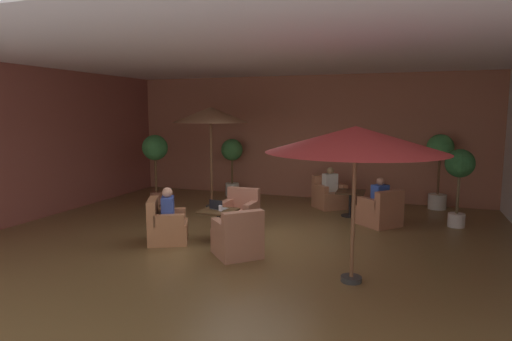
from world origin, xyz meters
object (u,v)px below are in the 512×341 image
(iced_drink_cup, at_px, (221,208))
(armchair_front_left_south, at_px, (166,227))
(armchair_front_left_east, at_px, (240,214))
(armchair_front_right_north, at_px, (381,212))
(armchair_front_left_north, at_px, (238,238))
(potted_tree_mid_right, at_px, (459,172))
(armchair_front_right_east, at_px, (329,196))
(potted_tree_right_corner, at_px, (155,153))
(open_laptop, at_px, (218,207))
(patio_umbrella_center_beige, at_px, (356,140))
(potted_tree_left_corner, at_px, (440,159))
(patron_blue_shirt, at_px, (330,181))
(patron_with_friend, at_px, (168,207))
(patio_umbrella_tall_red, at_px, (211,115))
(potted_tree_mid_left, at_px, (232,158))
(patron_by_window, at_px, (380,194))
(cafe_table_front_right, at_px, (350,198))
(cafe_table_front_left, at_px, (218,217))

(iced_drink_cup, bearing_deg, armchair_front_left_south, -157.73)
(armchair_front_left_east, relative_size, armchair_front_right_north, 0.82)
(armchair_front_left_north, xyz_separation_m, potted_tree_mid_right, (3.90, 3.51, 0.93))
(armchair_front_right_east, xyz_separation_m, potted_tree_mid_right, (3.06, -0.98, 0.94))
(potted_tree_right_corner, height_order, open_laptop, potted_tree_right_corner)
(patio_umbrella_center_beige, bearing_deg, armchair_front_right_north, 86.75)
(potted_tree_left_corner, bearing_deg, patron_blue_shirt, -162.75)
(armchair_front_left_south, xyz_separation_m, potted_tree_right_corner, (-2.19, 3.08, 1.12))
(patron_with_friend, bearing_deg, patron_blue_shirt, 59.26)
(patio_umbrella_tall_red, relative_size, iced_drink_cup, 24.58)
(patio_umbrella_tall_red, relative_size, potted_tree_right_corner, 1.39)
(patio_umbrella_tall_red, bearing_deg, potted_tree_left_corner, 19.13)
(armchair_front_left_east, relative_size, patio_umbrella_tall_red, 0.32)
(potted_tree_mid_left, bearing_deg, armchair_front_right_east, -11.85)
(armchair_front_left_east, distance_m, patron_blue_shirt, 3.12)
(armchair_front_right_north, bearing_deg, potted_tree_left_corner, 60.12)
(patron_blue_shirt, relative_size, open_laptop, 1.91)
(armchair_front_left_east, xyz_separation_m, patron_by_window, (2.93, 1.26, 0.42))
(armchair_front_right_east, distance_m, open_laptop, 4.03)
(potted_tree_mid_left, bearing_deg, potted_tree_mid_right, -14.84)
(patron_blue_shirt, bearing_deg, open_laptop, -113.96)
(potted_tree_right_corner, bearing_deg, patron_with_friend, -53.90)
(potted_tree_mid_right, bearing_deg, armchair_front_right_north, -163.26)
(patron_with_friend, xyz_separation_m, iced_drink_cup, (0.96, 0.39, -0.03))
(patron_blue_shirt, relative_size, iced_drink_cup, 6.00)
(armchair_front_right_north, bearing_deg, cafe_table_front_right, 138.32)
(armchair_front_left_north, height_order, potted_tree_right_corner, potted_tree_right_corner)
(cafe_table_front_right, bearing_deg, patron_by_window, -41.68)
(armchair_front_left_south, height_order, patron_by_window, patron_by_window)
(armchair_front_left_south, bearing_deg, patron_by_window, 35.34)
(patio_umbrella_tall_red, distance_m, patron_by_window, 4.70)
(potted_tree_left_corner, xyz_separation_m, iced_drink_cup, (-4.24, -4.62, -0.67))
(patron_by_window, bearing_deg, armchair_front_right_north, -41.68)
(patio_umbrella_tall_red, xyz_separation_m, potted_tree_right_corner, (-1.74, 0.03, -1.04))
(armchair_front_left_south, relative_size, patio_umbrella_center_beige, 0.37)
(cafe_table_front_right, xyz_separation_m, patio_umbrella_tall_red, (-3.61, -0.37, 2.03))
(patio_umbrella_tall_red, bearing_deg, cafe_table_front_right, 5.91)
(cafe_table_front_right, xyz_separation_m, potted_tree_left_corner, (2.09, 1.60, 0.89))
(cafe_table_front_left, xyz_separation_m, open_laptop, (-0.04, 0.06, 0.19))
(patron_with_friend, bearing_deg, potted_tree_mid_left, 97.77)
(cafe_table_front_left, distance_m, armchair_front_left_north, 1.05)
(iced_drink_cup, bearing_deg, patio_umbrella_tall_red, 118.88)
(potted_tree_mid_left, relative_size, potted_tree_mid_right, 1.00)
(patio_umbrella_tall_red, bearing_deg, potted_tree_mid_left, 95.27)
(patio_umbrella_tall_red, distance_m, open_laptop, 3.38)
(armchair_front_right_east, relative_size, potted_tree_mid_left, 0.58)
(potted_tree_mid_right, bearing_deg, cafe_table_front_left, -149.12)
(potted_tree_right_corner, distance_m, open_laptop, 4.08)
(potted_tree_right_corner, distance_m, patron_with_friend, 3.86)
(armchair_front_left_east, xyz_separation_m, potted_tree_mid_right, (4.58, 1.72, 0.94))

